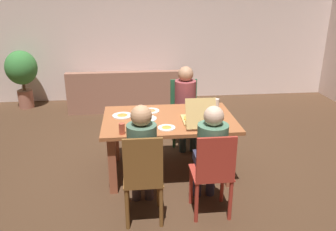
% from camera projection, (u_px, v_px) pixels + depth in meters
% --- Properties ---
extents(ground_plane, '(20.00, 20.00, 0.00)m').
position_uv_depth(ground_plane, '(169.00, 171.00, 4.52)').
color(ground_plane, '#49301F').
extents(back_wall, '(7.79, 0.12, 2.94)m').
position_uv_depth(back_wall, '(152.00, 29.00, 7.12)').
color(back_wall, '#F3DBD4').
rests_on(back_wall, ground).
extents(dining_table, '(1.63, 1.06, 0.75)m').
position_uv_depth(dining_table, '(169.00, 126.00, 4.30)').
color(dining_table, '#A55B33').
rests_on(dining_table, ground).
extents(chair_0, '(0.39, 0.40, 0.99)m').
position_uv_depth(chair_0, '(143.00, 177.00, 3.35)').
color(chair_0, brown).
rests_on(chair_0, ground).
extents(person_0, '(0.29, 0.53, 1.24)m').
position_uv_depth(person_0, '(142.00, 152.00, 3.44)').
color(person_0, '#433437').
rests_on(person_0, ground).
extents(chair_1, '(0.41, 0.39, 0.95)m').
position_uv_depth(chair_1, '(213.00, 172.00, 3.46)').
color(chair_1, '#B03428').
rests_on(chair_1, ground).
extents(person_1, '(0.31, 0.52, 1.20)m').
position_uv_depth(person_1, '(211.00, 150.00, 3.54)').
color(person_1, '#2E2D42').
rests_on(person_1, ground).
extents(chair_2, '(0.43, 0.39, 0.96)m').
position_uv_depth(chair_2, '(184.00, 108.00, 5.28)').
color(chair_2, '#2B6540').
rests_on(chair_2, ground).
extents(person_2, '(0.32, 0.54, 1.20)m').
position_uv_depth(person_2, '(186.00, 100.00, 5.08)').
color(person_2, '#2C4044').
rests_on(person_2, ground).
extents(pizza_box_0, '(0.35, 0.50, 0.35)m').
position_uv_depth(pizza_box_0, '(197.00, 118.00, 4.11)').
color(pizza_box_0, tan).
rests_on(pizza_box_0, dining_table).
extents(plate_0, '(0.24, 0.24, 0.03)m').
position_uv_depth(plate_0, '(150.00, 111.00, 4.49)').
color(plate_0, white).
rests_on(plate_0, dining_table).
extents(plate_1, '(0.20, 0.20, 0.03)m').
position_uv_depth(plate_1, '(167.00, 127.00, 3.95)').
color(plate_1, white).
rests_on(plate_1, dining_table).
extents(plate_2, '(0.25, 0.25, 0.01)m').
position_uv_depth(plate_2, '(146.00, 119.00, 4.22)').
color(plate_2, white).
rests_on(plate_2, dining_table).
extents(plate_3, '(0.25, 0.25, 0.03)m').
position_uv_depth(plate_3, '(122.00, 115.00, 4.32)').
color(plate_3, white).
rests_on(plate_3, dining_table).
extents(drinking_glass_0, '(0.07, 0.07, 0.12)m').
position_uv_depth(drinking_glass_0, '(122.00, 129.00, 3.78)').
color(drinking_glass_0, '#B34A33').
rests_on(drinking_glass_0, dining_table).
extents(drinking_glass_1, '(0.07, 0.07, 0.12)m').
position_uv_depth(drinking_glass_1, '(216.00, 103.00, 4.63)').
color(drinking_glass_1, silver).
rests_on(drinking_glass_1, dining_table).
extents(couch, '(2.13, 0.84, 0.80)m').
position_uv_depth(couch, '(124.00, 93.00, 6.86)').
color(couch, '#9D6854').
rests_on(couch, ground).
extents(potted_plant, '(0.60, 0.60, 1.15)m').
position_uv_depth(potted_plant, '(22.00, 71.00, 6.69)').
color(potted_plant, '#AE6C58').
rests_on(potted_plant, ground).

